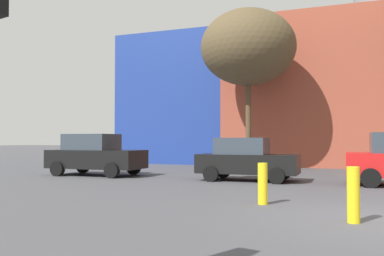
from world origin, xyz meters
name	(u,v)px	position (x,y,z in m)	size (l,w,h in m)	color
ground_plane	(382,219)	(0.00, 0.00, 0.00)	(200.00, 200.00, 0.00)	#47474C
parked_car_0	(95,155)	(-11.41, 6.86, 0.94)	(4.35, 2.13, 1.88)	black
parked_car_1	(246,159)	(-4.39, 6.86, 0.84)	(3.92, 1.93, 1.70)	black
bare_tree_1	(248,48)	(-5.58, 12.52, 6.58)	(5.11, 5.11, 8.65)	brown
bollard_yellow_0	(263,184)	(-2.63, 1.08, 0.52)	(0.24, 0.24, 1.03)	yellow
bollard_yellow_1	(353,195)	(-0.54, -0.61, 0.54)	(0.24, 0.24, 1.09)	yellow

